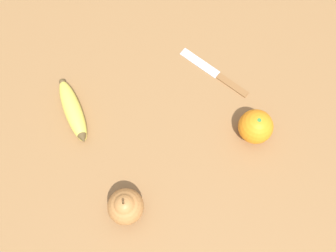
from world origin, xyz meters
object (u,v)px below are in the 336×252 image
Objects in this scene: orange at (256,127)px; paring_knife at (216,74)px; banana at (73,111)px; pear at (125,206)px.

orange is 0.17m from paring_knife.
paring_knife is (0.16, 0.05, -0.04)m from orange.
banana is at bearing 73.78° from orange.
banana is 2.28× the size of orange.
orange is at bearing -67.82° from pear.
banana is 1.11× the size of paring_knife.
orange is at bearing 60.51° from banana.
pear is 0.59× the size of paring_knife.
paring_knife is (0.29, -0.26, -0.04)m from pear.
banana reaches higher than paring_knife.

